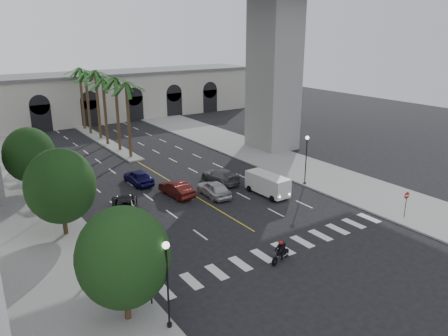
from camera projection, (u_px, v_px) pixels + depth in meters
The scene contains 30 objects.
ground at pixel (270, 241), 34.22m from camera, with size 140.00×140.00×0.00m, color black.
sidewalk_left at pixel (27, 219), 38.05m from camera, with size 8.00×100.00×0.15m, color gray.
sidewalk_right at pixel (286, 163), 54.03m from camera, with size 8.00×100.00×0.15m, color gray.
median at pixel (105, 141), 64.20m from camera, with size 2.00×24.00×0.20m, color gray.
pier_building at pixel (69, 99), 76.37m from camera, with size 71.00×10.50×8.50m.
bridge at pixel (171, 4), 47.80m from camera, with size 75.00×13.00×26.00m.
palm_a at pixel (126, 87), 53.58m from camera, with size 3.20×3.20×10.30m.
palm_b at pixel (115, 81), 56.70m from camera, with size 3.20×3.20×10.60m.
palm_c at pixel (103, 82), 59.84m from camera, with size 3.20×3.20×10.10m.
palm_d at pixel (95, 74), 62.97m from camera, with size 3.20×3.20×10.90m.
palm_e at pixel (85, 75), 66.13m from camera, with size 3.20×3.20×10.40m.
palm_f at pixel (79, 71), 69.37m from camera, with size 3.20×3.20×10.70m.
street_tree_near at pixel (124, 257), 23.70m from camera, with size 5.20×5.20×6.89m.
street_tree_mid at pixel (60, 186), 33.91m from camera, with size 5.44×5.44×7.21m.
street_tree_far at pixel (29, 155), 43.49m from camera, with size 5.04×5.04×6.68m.
lamp_post_left_near at pixel (167, 278), 23.21m from camera, with size 0.40×0.40×5.35m.
lamp_post_left_far at pixel (62, 174), 39.80m from camera, with size 0.40×0.40×5.35m.
lamp_post_right at pixel (306, 156), 45.63m from camera, with size 0.40×0.40×5.35m.
traffic_signal_near at pixel (150, 269), 25.46m from camera, with size 0.25×0.18×3.65m.
traffic_signal_far at pixel (124, 242), 28.62m from camera, with size 0.25×0.18×3.65m.
motorcycle_rider at pixel (281, 252), 31.08m from camera, with size 2.14×0.85×1.60m.
car_a at pixel (214, 189), 43.20m from camera, with size 1.87×4.66×1.59m, color #B1B1B6.
car_b at pixel (176, 189), 43.25m from camera, with size 1.59×4.56×1.50m, color #4E130F.
car_c at pixel (125, 204), 39.54m from camera, with size 2.30×4.98×1.39m, color black.
car_d at pixel (220, 176), 47.13m from camera, with size 2.10×5.15×1.50m, color slate.
car_e at pixel (138, 177), 46.61m from camera, with size 1.86×4.63×1.58m, color #110E43.
cargo_van at pixel (268, 184), 43.41m from camera, with size 2.14×4.98×2.10m.
pedestrian_a at pixel (114, 280), 27.22m from camera, with size 0.56×0.37×1.53m, color black.
pedestrian_b at pixel (99, 264), 29.08m from camera, with size 0.74×0.58×1.53m, color black.
do_not_enter_sign at pixel (406, 200), 37.66m from camera, with size 0.61×0.09×2.50m.
Camera 1 is at (-20.27, -23.56, 15.84)m, focal length 35.00 mm.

